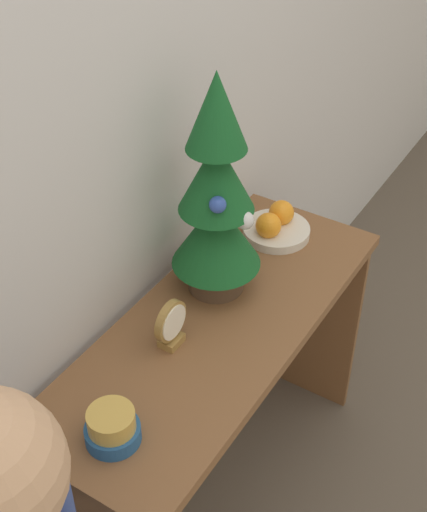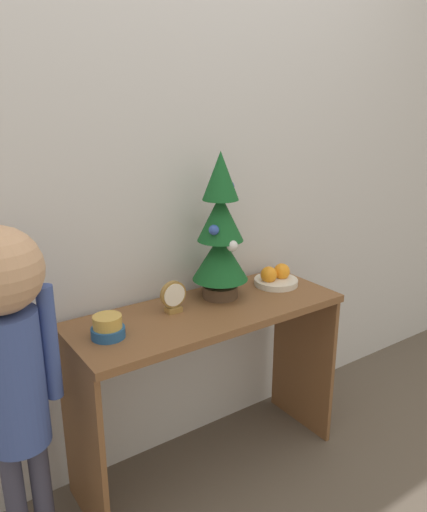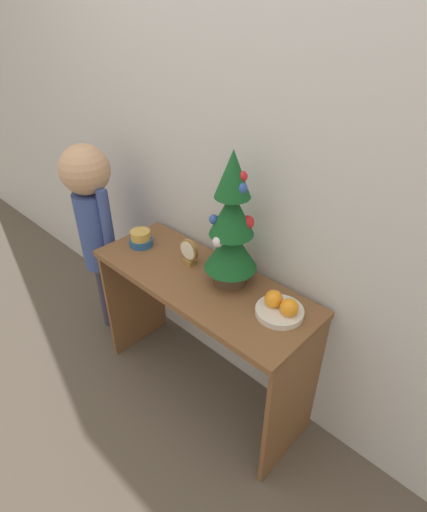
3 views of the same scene
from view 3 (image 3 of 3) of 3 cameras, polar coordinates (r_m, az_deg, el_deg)
The scene contains 8 objects.
ground_plane at distance 2.17m, azimuth -5.60°, elevation -21.03°, with size 12.00×12.00×0.00m, color brown.
back_wall at distance 1.67m, azimuth 4.13°, elevation 15.59°, with size 7.00×0.05×2.50m, color silver.
console_table at distance 1.85m, azimuth -1.76°, elevation -7.42°, with size 1.07×0.41×0.72m.
mini_tree at distance 1.58m, azimuth 2.61°, elevation 4.27°, with size 0.22×0.22×0.58m.
fruit_bowl at distance 1.57m, azimuth 9.52°, elevation -7.31°, with size 0.19×0.19×0.09m.
singing_bowl at distance 1.99m, azimuth -10.34°, elevation 2.45°, with size 0.11×0.11×0.08m.
desk_clock at distance 1.81m, azimuth -3.53°, elevation 0.59°, with size 0.10×0.04×0.12m.
child_figure at distance 2.19m, azimuth -16.86°, elevation 5.90°, with size 0.28×0.25×1.16m.
Camera 3 is at (1.01, -0.77, 1.75)m, focal length 28.00 mm.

